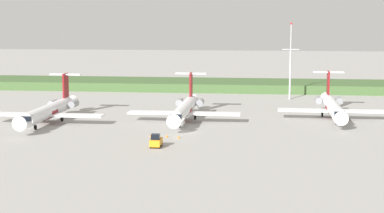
# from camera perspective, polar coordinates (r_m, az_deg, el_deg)

# --- Properties ---
(ground_plane) EXTENTS (500.00, 500.00, 0.00)m
(ground_plane) POSITION_cam_1_polar(r_m,az_deg,el_deg) (143.98, 0.83, -0.17)
(ground_plane) COLOR #9E9B96
(grass_berm) EXTENTS (320.00, 20.00, 2.47)m
(grass_berm) POSITION_cam_1_polar(r_m,az_deg,el_deg) (181.95, 2.10, 1.98)
(grass_berm) COLOR #426033
(grass_berm) RESTS_ON ground
(regional_jet_nearest) EXTENTS (22.81, 31.00, 9.00)m
(regional_jet_nearest) POSITION_cam_1_polar(r_m,az_deg,el_deg) (127.56, -12.99, -0.33)
(regional_jet_nearest) COLOR white
(regional_jet_nearest) RESTS_ON ground
(regional_jet_second) EXTENTS (22.81, 31.00, 9.00)m
(regional_jet_second) POSITION_cam_1_polar(r_m,az_deg,el_deg) (126.52, -0.66, -0.19)
(regional_jet_second) COLOR white
(regional_jet_second) RESTS_ON ground
(regional_jet_third) EXTENTS (22.81, 31.00, 9.00)m
(regional_jet_third) POSITION_cam_1_polar(r_m,az_deg,el_deg) (133.04, 12.82, 0.02)
(regional_jet_third) COLOR white
(regional_jet_third) RESTS_ON ground
(antenna_mast) EXTENTS (4.40, 0.50, 19.67)m
(antenna_mast) POSITION_cam_1_polar(r_m,az_deg,el_deg) (161.22, 9.05, 3.57)
(antenna_mast) COLOR #B2B2B7
(antenna_mast) RESTS_ON ground
(baggage_tug) EXTENTS (1.72, 3.20, 2.30)m
(baggage_tug) POSITION_cam_1_polar(r_m,az_deg,el_deg) (101.32, -3.34, -3.21)
(baggage_tug) COLOR orange
(baggage_tug) RESTS_ON ground
(safety_cone_front_marker) EXTENTS (0.44, 0.44, 0.55)m
(safety_cone_front_marker) POSITION_cam_1_polar(r_m,az_deg,el_deg) (110.23, -3.81, -2.66)
(safety_cone_front_marker) COLOR orange
(safety_cone_front_marker) RESTS_ON ground
(safety_cone_mid_marker) EXTENTS (0.44, 0.44, 0.55)m
(safety_cone_mid_marker) POSITION_cam_1_polar(r_m,az_deg,el_deg) (109.60, -2.33, -2.72)
(safety_cone_mid_marker) COLOR orange
(safety_cone_mid_marker) RESTS_ON ground
(safety_cone_rear_marker) EXTENTS (0.44, 0.44, 0.55)m
(safety_cone_rear_marker) POSITION_cam_1_polar(r_m,az_deg,el_deg) (108.58, -1.24, -2.82)
(safety_cone_rear_marker) COLOR orange
(safety_cone_rear_marker) RESTS_ON ground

